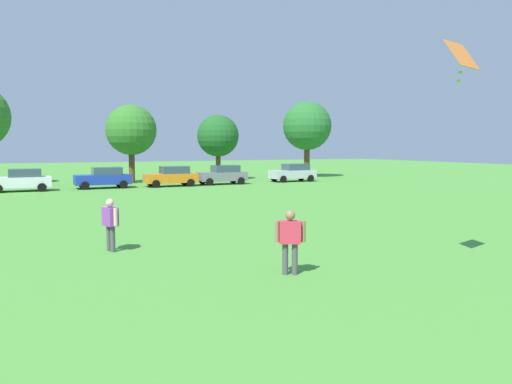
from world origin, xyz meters
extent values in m
plane|color=#4C9338|center=(0.00, 30.00, 0.00)|extent=(160.00, 160.00, 0.00)
cylinder|color=#4C4C51|center=(5.60, 12.74, 0.42)|extent=(0.16, 0.16, 0.84)
cylinder|color=#4C4C51|center=(5.38, 12.85, 0.42)|extent=(0.16, 0.16, 0.84)
cube|color=#D8334C|center=(5.49, 12.80, 1.14)|extent=(0.64, 0.53, 0.60)
cylinder|color=#936B4C|center=(5.80, 12.65, 1.16)|extent=(0.12, 0.12, 0.56)
cylinder|color=#936B4C|center=(5.18, 12.95, 1.16)|extent=(0.12, 0.12, 0.56)
sphere|color=#936B4C|center=(5.49, 12.80, 1.59)|extent=(0.26, 0.26, 0.26)
cylinder|color=#4C4C51|center=(1.67, 18.03, 0.42)|extent=(0.16, 0.16, 0.84)
cylinder|color=#4C4C51|center=(1.75, 17.79, 0.42)|extent=(0.16, 0.16, 0.84)
cube|color=purple|center=(1.71, 17.91, 1.14)|extent=(0.47, 0.63, 0.59)
cylinder|color=beige|center=(1.60, 18.24, 1.15)|extent=(0.12, 0.12, 0.56)
cylinder|color=beige|center=(1.82, 17.58, 1.15)|extent=(0.12, 0.12, 0.56)
sphere|color=beige|center=(1.71, 17.91, 1.59)|extent=(0.26, 0.26, 0.26)
cube|color=orange|center=(9.84, 11.31, 5.81)|extent=(1.28, 0.90, 0.74)
sphere|color=#8CD859|center=(9.84, 11.31, 5.56)|extent=(0.10, 0.10, 0.10)
sphere|color=#8CD859|center=(9.79, 11.31, 5.34)|extent=(0.10, 0.10, 0.10)
sphere|color=#8CD859|center=(9.74, 11.31, 5.12)|extent=(0.10, 0.10, 0.10)
cube|color=white|center=(-0.63, 43.14, 0.70)|extent=(4.30, 1.80, 0.76)
cube|color=#334756|center=(-0.28, 43.14, 1.38)|extent=(2.24, 1.58, 0.60)
cylinder|color=black|center=(0.84, 42.24, 0.32)|extent=(0.64, 0.22, 0.64)
cylinder|color=black|center=(0.84, 44.04, 0.32)|extent=(0.64, 0.22, 0.64)
cube|color=#1E38AD|center=(5.39, 43.50, 0.70)|extent=(4.30, 1.80, 0.76)
cube|color=#334756|center=(5.74, 43.50, 1.38)|extent=(2.24, 1.58, 0.60)
cylinder|color=black|center=(3.93, 42.60, 0.32)|extent=(0.64, 0.22, 0.64)
cylinder|color=black|center=(3.93, 44.40, 0.32)|extent=(0.64, 0.22, 0.64)
cylinder|color=black|center=(6.85, 42.60, 0.32)|extent=(0.64, 0.22, 0.64)
cylinder|color=black|center=(6.85, 44.40, 0.32)|extent=(0.64, 0.22, 0.64)
cube|color=orange|center=(10.82, 43.04, 0.70)|extent=(4.30, 1.80, 0.76)
cube|color=#334756|center=(11.16, 43.04, 1.38)|extent=(2.24, 1.58, 0.60)
cylinder|color=black|center=(9.36, 42.14, 0.32)|extent=(0.64, 0.22, 0.64)
cylinder|color=black|center=(9.36, 43.94, 0.32)|extent=(0.64, 0.22, 0.64)
cylinder|color=black|center=(12.28, 42.14, 0.32)|extent=(0.64, 0.22, 0.64)
cylinder|color=black|center=(12.28, 43.94, 0.32)|extent=(0.64, 0.22, 0.64)
cube|color=slate|center=(15.53, 43.38, 0.70)|extent=(4.30, 1.80, 0.76)
cube|color=#334756|center=(15.88, 43.38, 1.38)|extent=(2.24, 1.58, 0.60)
cylinder|color=black|center=(14.07, 42.48, 0.32)|extent=(0.64, 0.22, 0.64)
cylinder|color=black|center=(14.07, 44.28, 0.32)|extent=(0.64, 0.22, 0.64)
cylinder|color=black|center=(17.00, 42.48, 0.32)|extent=(0.64, 0.22, 0.64)
cylinder|color=black|center=(17.00, 44.28, 0.32)|extent=(0.64, 0.22, 0.64)
cube|color=silver|center=(22.88, 43.82, 0.70)|extent=(4.30, 1.80, 0.76)
cube|color=#334756|center=(23.22, 43.82, 1.38)|extent=(2.24, 1.58, 0.60)
cylinder|color=black|center=(21.41, 42.92, 0.32)|extent=(0.64, 0.22, 0.64)
cylinder|color=black|center=(21.41, 44.72, 0.32)|extent=(0.64, 0.22, 0.64)
cylinder|color=black|center=(24.34, 42.92, 0.32)|extent=(0.64, 0.22, 0.64)
cylinder|color=black|center=(24.34, 44.72, 0.32)|extent=(0.64, 0.22, 0.64)
cylinder|color=brown|center=(8.71, 48.26, 1.44)|extent=(0.53, 0.53, 2.87)
sphere|color=#337528|center=(8.71, 48.26, 4.80)|extent=(4.54, 4.54, 4.54)
cylinder|color=brown|center=(17.40, 49.08, 1.31)|extent=(0.48, 0.48, 2.61)
sphere|color=#1E5B23|center=(17.40, 49.08, 4.36)|extent=(4.12, 4.12, 4.12)
cylinder|color=brown|center=(27.67, 49.25, 1.65)|extent=(0.61, 0.61, 3.29)
sphere|color=#286B2D|center=(27.67, 49.25, 5.50)|extent=(5.20, 5.20, 5.20)
camera|label=1|loc=(-1.07, 0.94, 3.42)|focal=36.42mm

